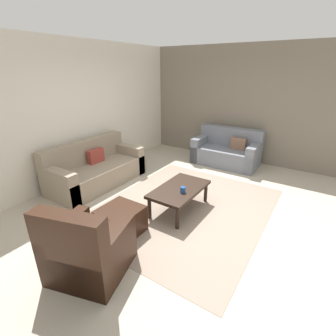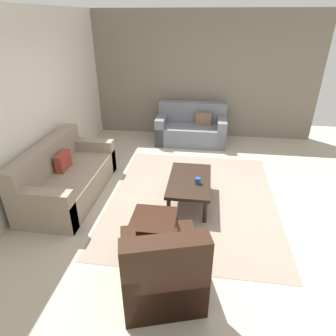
{
  "view_description": "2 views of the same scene",
  "coord_description": "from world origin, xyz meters",
  "views": [
    {
      "loc": [
        -3.26,
        -1.79,
        2.25
      ],
      "look_at": [
        0.03,
        0.37,
        0.65
      ],
      "focal_mm": 26.34,
      "sensor_mm": 36.0,
      "label": 1
    },
    {
      "loc": [
        -4.0,
        -0.14,
        2.64
      ],
      "look_at": [
        -0.14,
        0.39,
        0.6
      ],
      "focal_mm": 31.18,
      "sensor_mm": 36.0,
      "label": 2
    }
  ],
  "objects": [
    {
      "name": "rear_partition",
      "position": [
        0.0,
        2.6,
        1.4
      ],
      "size": [
        6.0,
        0.12,
        2.8
      ],
      "primitive_type": "cube",
      "color": "silver",
      "rests_on": "ground_plane"
    },
    {
      "name": "ground_plane",
      "position": [
        0.0,
        0.0,
        0.0
      ],
      "size": [
        8.0,
        8.0,
        0.0
      ],
      "primitive_type": "plane",
      "color": "#B2A893"
    },
    {
      "name": "armchair_leather",
      "position": [
        -1.91,
        0.2,
        0.31
      ],
      "size": [
        1.0,
        1.0,
        0.95
      ],
      "color": "black",
      "rests_on": "ground_plane"
    },
    {
      "name": "coffee_table",
      "position": [
        -0.1,
        0.06,
        0.36
      ],
      "size": [
        1.1,
        0.64,
        0.41
      ],
      "color": "black",
      "rests_on": "ground_plane"
    },
    {
      "name": "cup",
      "position": [
        -0.21,
        -0.07,
        0.46
      ],
      "size": [
        0.08,
        0.08,
        0.09
      ],
      "primitive_type": "cylinder",
      "color": "#1E478C",
      "rests_on": "coffee_table"
    },
    {
      "name": "couch_main",
      "position": [
        -0.15,
        2.09,
        0.3
      ],
      "size": [
        1.98,
        0.92,
        0.88
      ],
      "color": "gray",
      "rests_on": "ground_plane"
    },
    {
      "name": "ottoman",
      "position": [
        -1.12,
        0.44,
        0.2
      ],
      "size": [
        0.56,
        0.56,
        0.4
      ],
      "primitive_type": "cube",
      "color": "black",
      "rests_on": "ground_plane"
    },
    {
      "name": "area_rug",
      "position": [
        0.0,
        0.0,
        0.0
      ],
      "size": [
        3.18,
        2.62,
        0.01
      ],
      "primitive_type": "cube",
      "color": "gray",
      "rests_on": "ground_plane"
    },
    {
      "name": "stone_feature_panel",
      "position": [
        3.0,
        0.0,
        1.4
      ],
      "size": [
        0.12,
        5.2,
        2.8
      ],
      "primitive_type": "cube",
      "color": "slate",
      "rests_on": "ground_plane"
    },
    {
      "name": "couch_loveseat",
      "position": [
        2.47,
        0.19,
        0.3
      ],
      "size": [
        0.83,
        1.57,
        0.88
      ],
      "color": "slate",
      "rests_on": "ground_plane"
    }
  ]
}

